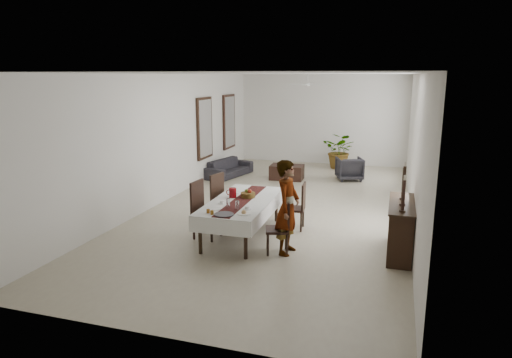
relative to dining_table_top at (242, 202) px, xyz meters
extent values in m
cube|color=#B7AD91|center=(0.24, 2.25, -0.71)|extent=(6.00, 12.00, 0.00)
cube|color=white|center=(0.24, 2.25, 2.49)|extent=(6.00, 12.00, 0.02)
cube|color=white|center=(0.24, 8.25, 0.89)|extent=(6.00, 0.02, 3.20)
cube|color=white|center=(0.24, -3.75, 0.89)|extent=(6.00, 0.02, 3.20)
cube|color=white|center=(-2.76, 2.25, 0.89)|extent=(0.02, 12.00, 3.20)
cube|color=white|center=(3.24, 2.25, 0.89)|extent=(0.02, 12.00, 3.20)
cube|color=black|center=(0.00, 0.00, 0.00)|extent=(1.01, 2.36, 0.05)
cylinder|color=black|center=(-0.41, -1.12, -0.37)|extent=(0.07, 0.07, 0.68)
cylinder|color=black|center=(0.45, -1.11, -0.37)|extent=(0.07, 0.07, 0.68)
cylinder|color=black|center=(-0.45, 1.11, -0.37)|extent=(0.07, 0.07, 0.68)
cylinder|color=black|center=(0.41, 1.12, -0.37)|extent=(0.07, 0.07, 0.68)
cube|color=silver|center=(0.00, 0.00, 0.03)|extent=(1.19, 2.54, 0.01)
cube|color=silver|center=(-0.57, -0.01, -0.11)|extent=(0.05, 2.52, 0.29)
cube|color=white|center=(0.57, 0.01, -0.11)|extent=(0.05, 2.52, 0.29)
cube|color=white|center=(0.02, -1.26, -0.11)|extent=(1.15, 0.03, 0.29)
cube|color=silver|center=(-0.02, 1.26, -0.11)|extent=(1.15, 0.03, 0.29)
cube|color=#4F1916|center=(0.00, 0.00, 0.04)|extent=(0.38, 2.45, 0.00)
cylinder|color=maroon|center=(-0.25, 0.14, 0.13)|extent=(0.15, 0.15, 0.20)
torus|color=maroon|center=(-0.33, 0.14, 0.13)|extent=(0.12, 0.02, 0.12)
cylinder|color=white|center=(0.13, -0.63, 0.12)|extent=(0.07, 0.07, 0.17)
cylinder|color=white|center=(-0.09, -0.54, 0.12)|extent=(0.07, 0.07, 0.17)
cylinder|color=white|center=(0.30, -0.58, 0.06)|extent=(0.09, 0.09, 0.06)
cylinder|color=silver|center=(0.30, -0.58, 0.04)|extent=(0.15, 0.15, 0.01)
cylinder|color=white|center=(-0.29, -0.35, 0.06)|extent=(0.09, 0.09, 0.06)
cylinder|color=white|center=(-0.29, -0.35, 0.04)|extent=(0.15, 0.15, 0.01)
cylinder|color=white|center=(0.34, -0.88, 0.04)|extent=(0.23, 0.23, 0.01)
sphere|color=tan|center=(0.34, -0.88, 0.07)|extent=(0.09, 0.09, 0.09)
cylinder|color=white|center=(-0.28, -0.74, 0.04)|extent=(0.23, 0.23, 0.01)
cylinder|color=white|center=(-0.32, 0.53, 0.04)|extent=(0.23, 0.23, 0.01)
cylinder|color=#39383C|center=(0.01, -1.03, 0.04)|extent=(0.35, 0.35, 0.02)
cylinder|color=brown|center=(-0.20, -1.06, 0.07)|extent=(0.06, 0.06, 0.07)
cylinder|color=brown|center=(-0.30, -1.00, 0.07)|extent=(0.06, 0.06, 0.07)
cylinder|color=brown|center=(0.05, 0.25, 0.08)|extent=(0.29, 0.29, 0.10)
sphere|color=maroon|center=(0.07, 0.27, 0.16)|extent=(0.09, 0.09, 0.09)
sphere|color=#5A7122|center=(0.01, 0.27, 0.16)|extent=(0.08, 0.08, 0.08)
cube|color=black|center=(0.90, -0.66, -0.27)|extent=(0.52, 0.52, 0.05)
cylinder|color=black|center=(1.11, -0.77, -0.50)|extent=(0.05, 0.05, 0.41)
cylinder|color=black|center=(1.01, -0.45, -0.50)|extent=(0.05, 0.05, 0.41)
cylinder|color=black|center=(0.78, -0.87, -0.50)|extent=(0.05, 0.05, 0.41)
cylinder|color=black|center=(0.69, -0.54, -0.50)|extent=(0.05, 0.05, 0.41)
cube|color=black|center=(1.08, -0.61, 0.01)|extent=(0.16, 0.41, 0.53)
cube|color=black|center=(0.90, 0.73, -0.27)|extent=(0.45, 0.45, 0.05)
cylinder|color=black|center=(1.08, 0.57, -0.50)|extent=(0.04, 0.04, 0.41)
cylinder|color=black|center=(1.06, 0.91, -0.50)|extent=(0.04, 0.04, 0.41)
cylinder|color=black|center=(0.74, 0.55, -0.50)|extent=(0.04, 0.04, 0.41)
cylinder|color=black|center=(0.72, 0.89, -0.50)|extent=(0.04, 0.04, 0.41)
cube|color=black|center=(1.09, 0.74, 0.01)|extent=(0.07, 0.42, 0.53)
cube|color=black|center=(-0.63, -0.30, -0.20)|extent=(0.53, 0.53, 0.05)
cylinder|color=black|center=(-0.80, -0.08, -0.47)|extent=(0.05, 0.05, 0.48)
cylinder|color=black|center=(-0.84, -0.48, -0.47)|extent=(0.05, 0.05, 0.48)
cylinder|color=black|center=(-0.41, -0.12, -0.47)|extent=(0.05, 0.05, 0.48)
cylinder|color=black|center=(-0.45, -0.51, -0.47)|extent=(0.05, 0.05, 0.48)
cube|color=black|center=(-0.84, -0.28, 0.13)|extent=(0.09, 0.48, 0.61)
cube|color=black|center=(-0.60, 0.61, -0.23)|extent=(0.57, 0.57, 0.05)
cylinder|color=black|center=(-0.73, 0.84, -0.48)|extent=(0.06, 0.06, 0.46)
cylinder|color=black|center=(-0.83, 0.48, -0.48)|extent=(0.06, 0.06, 0.46)
cylinder|color=black|center=(-0.37, 0.74, -0.48)|extent=(0.06, 0.06, 0.46)
cylinder|color=black|center=(-0.46, 0.38, -0.48)|extent=(0.06, 0.06, 0.46)
cube|color=black|center=(-0.80, 0.67, 0.09)|extent=(0.16, 0.46, 0.59)
imported|color=#919399|center=(1.07, -0.60, 0.15)|extent=(0.47, 0.66, 1.72)
cube|color=black|center=(3.02, -0.03, -0.25)|extent=(0.41, 1.53, 0.92)
cube|color=black|center=(3.02, -0.03, 0.22)|extent=(0.45, 1.59, 0.03)
cylinder|color=black|center=(3.02, -0.59, 0.25)|extent=(0.10, 0.10, 0.03)
cylinder|color=black|center=(3.02, -0.59, 0.53)|extent=(0.05, 0.05, 0.51)
cylinder|color=silver|center=(3.02, -0.59, 0.82)|extent=(0.04, 0.04, 0.08)
cylinder|color=black|center=(3.02, -0.19, 0.25)|extent=(0.10, 0.10, 0.03)
cylinder|color=black|center=(3.02, -0.19, 0.60)|extent=(0.05, 0.05, 0.66)
cylinder|color=beige|center=(3.02, -0.19, 0.97)|extent=(0.04, 0.04, 0.08)
cylinder|color=black|center=(3.02, 0.22, 0.25)|extent=(0.10, 0.10, 0.03)
cylinder|color=black|center=(3.02, 0.22, 0.55)|extent=(0.05, 0.05, 0.56)
cylinder|color=white|center=(3.02, 0.22, 0.87)|extent=(0.04, 0.04, 0.08)
imported|color=#29262B|center=(-2.22, 5.18, -0.44)|extent=(1.13, 1.95, 0.54)
imported|color=#2C292F|center=(1.52, 5.76, -0.36)|extent=(0.96, 0.97, 0.70)
cube|color=black|center=(-0.34, 5.28, -0.49)|extent=(1.03, 0.71, 0.45)
imported|color=#315923|center=(1.02, 7.50, -0.09)|extent=(1.35, 1.25, 1.24)
cube|color=black|center=(-2.72, 4.45, 0.89)|extent=(0.06, 1.05, 1.85)
cube|color=white|center=(-2.68, 4.45, 0.89)|extent=(0.01, 0.90, 1.70)
cube|color=black|center=(-2.72, 6.55, 0.89)|extent=(0.06, 1.05, 1.85)
cube|color=silver|center=(-2.68, 6.55, 0.89)|extent=(0.01, 0.90, 1.70)
cylinder|color=silver|center=(0.24, 5.25, 2.39)|extent=(0.04, 0.04, 0.20)
cylinder|color=silver|center=(0.24, 5.25, 2.19)|extent=(0.16, 0.16, 0.08)
cube|color=white|center=(0.24, 5.60, 2.19)|extent=(0.10, 0.55, 0.01)
cube|color=white|center=(0.24, 4.90, 2.19)|extent=(0.10, 0.55, 0.01)
cube|color=silver|center=(0.59, 5.25, 2.19)|extent=(0.55, 0.10, 0.01)
cube|color=silver|center=(-0.11, 5.25, 2.19)|extent=(0.55, 0.10, 0.01)
camera|label=1|loc=(2.85, -8.25, 2.45)|focal=32.00mm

